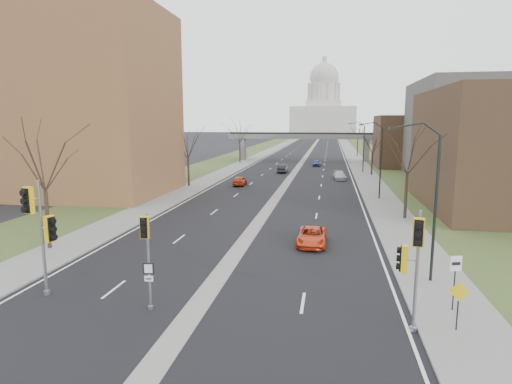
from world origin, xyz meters
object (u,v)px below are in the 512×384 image
(car_left_near, at_px, (240,181))
(car_left_far, at_px, (283,169))
(signal_pole_median, at_px, (146,245))
(car_right_mid, at_px, (340,176))
(signal_pole_left, at_px, (40,222))
(speed_limit_sign, at_px, (455,273))
(signal_pole_right, at_px, (413,254))
(car_right_near, at_px, (312,236))
(car_right_far, at_px, (317,163))
(warning_sign, at_px, (458,299))

(car_left_near, relative_size, car_left_far, 0.93)
(signal_pole_median, distance_m, car_right_mid, 49.79)
(signal_pole_left, distance_m, speed_limit_sign, 20.04)
(signal_pole_right, relative_size, car_right_mid, 1.22)
(car_right_near, bearing_deg, car_left_far, 99.69)
(car_left_near, bearing_deg, signal_pole_right, 110.20)
(signal_pole_left, relative_size, signal_pole_median, 1.28)
(car_right_far, bearing_deg, car_right_mid, -75.10)
(signal_pole_median, distance_m, car_right_near, 14.61)
(signal_pole_right, distance_m, car_right_near, 13.67)
(car_left_near, xyz_separation_m, car_right_mid, (13.89, 8.51, -0.04))
(signal_pole_median, bearing_deg, warning_sign, -7.00)
(signal_pole_left, distance_m, car_left_far, 56.07)
(warning_sign, distance_m, car_right_far, 69.02)
(signal_pole_median, bearing_deg, signal_pole_right, -8.54)
(warning_sign, xyz_separation_m, car_right_far, (-8.06, 68.54, -0.88))
(car_left_near, height_order, car_left_far, car_left_far)
(signal_pole_right, distance_m, car_left_far, 57.65)
(warning_sign, xyz_separation_m, car_left_far, (-13.58, 56.05, -0.80))
(speed_limit_sign, height_order, car_left_far, speed_limit_sign)
(signal_pole_left, bearing_deg, car_right_mid, 86.96)
(signal_pole_left, xyz_separation_m, signal_pole_right, (17.49, -0.75, -0.46))
(signal_pole_left, height_order, speed_limit_sign, signal_pole_left)
(warning_sign, bearing_deg, car_right_near, 129.01)
(car_left_near, height_order, car_right_mid, car_left_near)
(signal_pole_right, relative_size, car_right_near, 1.18)
(signal_pole_median, bearing_deg, car_right_far, 77.00)
(signal_pole_left, bearing_deg, signal_pole_median, 7.97)
(speed_limit_sign, xyz_separation_m, car_left_far, (-13.95, 54.01, -1.23))
(speed_limit_sign, bearing_deg, car_right_far, 81.52)
(car_right_far, bearing_deg, warning_sign, -80.02)
(signal_pole_right, height_order, car_right_mid, signal_pole_right)
(signal_pole_right, bearing_deg, car_left_near, 125.20)
(signal_pole_median, relative_size, signal_pole_right, 0.88)
(speed_limit_sign, xyz_separation_m, car_left_near, (-18.19, 37.88, -1.26))
(signal_pole_left, xyz_separation_m, car_right_mid, (15.57, 48.05, -3.28))
(signal_pole_left, xyz_separation_m, signal_pole_median, (5.87, -0.72, -0.66))
(signal_pole_left, xyz_separation_m, car_left_near, (1.68, 39.54, -3.24))
(signal_pole_left, relative_size, car_left_near, 1.52)
(warning_sign, bearing_deg, signal_pole_median, -167.98)
(car_left_near, bearing_deg, car_right_far, -110.04)
(warning_sign, relative_size, car_right_mid, 0.49)
(speed_limit_sign, height_order, warning_sign, speed_limit_sign)
(car_right_near, bearing_deg, signal_pole_median, -118.66)
(speed_limit_sign, bearing_deg, car_left_near, 99.93)
(signal_pole_median, relative_size, car_right_near, 1.04)
(signal_pole_left, bearing_deg, speed_limit_sign, 19.67)
(car_right_near, bearing_deg, warning_sign, -60.98)
(signal_pole_left, bearing_deg, car_left_far, 98.84)
(car_left_far, bearing_deg, signal_pole_right, 101.82)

